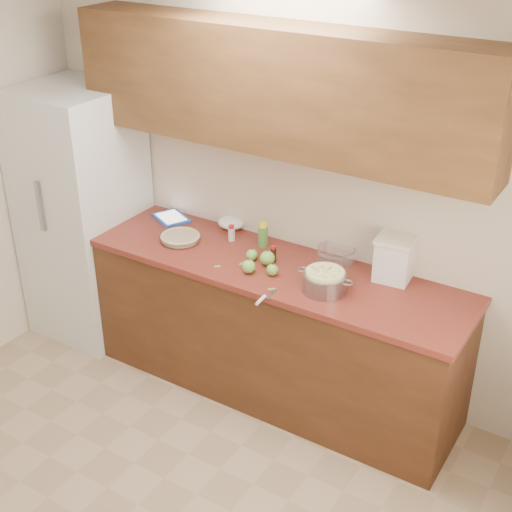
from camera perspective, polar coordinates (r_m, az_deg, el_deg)
The scene contains 21 objects.
room_shell at distance 3.17m, azimuth -13.86°, elevation -5.11°, with size 3.60×3.60×3.60m.
counter_run at distance 4.58m, azimuth 0.34°, elevation -5.50°, with size 2.64×0.68×0.92m.
upper_cabinets at distance 4.09m, azimuth 1.57°, elevation 13.26°, with size 2.60×0.34×0.70m, color brown.
fridge at distance 5.16m, azimuth -13.61°, elevation 3.25°, with size 0.70×0.70×1.80m, color silver.
pie at distance 4.61m, azimuth -6.08°, elevation 1.47°, with size 0.27×0.27×0.04m.
colander at distance 4.03m, azimuth 5.52°, elevation -2.01°, with size 0.34×0.25×0.13m.
flour_canister at distance 4.18m, azimuth 11.04°, elevation -0.15°, with size 0.24×0.24×0.27m.
tablet at distance 4.93m, azimuth -6.81°, elevation 3.05°, with size 0.30×0.28×0.02m.
paring_knife at distance 3.95m, azimuth 0.49°, elevation -3.48°, with size 0.04×0.21×0.02m.
lemon_bottle at distance 4.49m, azimuth 0.56°, elevation 1.70°, with size 0.06×0.06×0.17m.
cinnamon_shaker at distance 4.58m, azimuth -1.97°, elevation 1.84°, with size 0.04×0.04×0.11m.
vanilla_bottle at distance 4.33m, azimuth 1.40°, elevation 0.18°, with size 0.04×0.04×0.10m.
mixing_bowl at distance 4.36m, azimuth 6.43°, elevation 0.19°, with size 0.24×0.24×0.09m.
paper_towel at distance 4.75m, azimuth -2.03°, elevation 2.66°, with size 0.18×0.15×0.08m, color white.
apple_left at distance 4.35m, azimuth -0.34°, elevation 0.09°, with size 0.07×0.07×0.08m.
apple_center at distance 4.29m, azimuth 0.92°, elevation -0.18°, with size 0.09×0.09×0.10m.
apple_front at distance 4.20m, azimuth -0.59°, elevation -0.84°, with size 0.08×0.08×0.10m.
apple_extra at distance 4.18m, azimuth 1.31°, elevation -1.11°, with size 0.07×0.07×0.08m.
peel_a at distance 4.30m, azimuth -3.10°, elevation -0.82°, with size 0.04×0.02×0.00m, color #78A751.
peel_b at distance 4.32m, azimuth -1.15°, elevation -0.62°, with size 0.04×0.02×0.00m, color #78A751.
peel_c at distance 4.06m, azimuth 1.27°, elevation -2.65°, with size 0.04×0.02×0.00m, color #78A751.
Camera 1 is at (2.01, -1.78, 2.98)m, focal length 50.00 mm.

